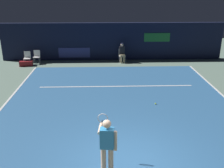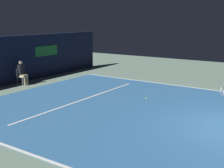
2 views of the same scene
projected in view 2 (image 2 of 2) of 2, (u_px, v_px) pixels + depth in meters
ground_plane at (120, 107)px, 12.27m from camera, size 30.83×30.83×0.00m
court_surface at (120, 107)px, 12.27m from camera, size 10.19×11.04×0.01m
line_sideline_left at (170, 85)px, 16.36m from camera, size 0.10×11.04×0.01m
line_sideline_right at (21, 151)px, 8.17m from camera, size 0.10×11.04×0.01m
line_service at (83, 100)px, 13.32m from camera, size 7.95×0.10×0.01m
back_wall at (2, 61)px, 16.04m from camera, size 15.50×0.33×2.60m
line_judge_on_chair at (22, 72)px, 16.25m from camera, size 0.48×0.56×1.32m
tennis_ball at (146, 98)px, 13.39m from camera, size 0.07×0.07×0.07m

